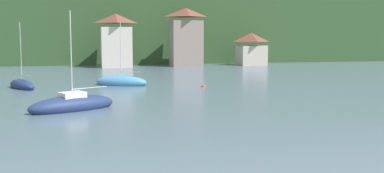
{
  "coord_description": "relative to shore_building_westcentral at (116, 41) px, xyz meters",
  "views": [
    {
      "loc": [
        -6.18,
        24.38,
        5.77
      ],
      "look_at": [
        0.0,
        50.75,
        2.79
      ],
      "focal_mm": 44.74,
      "sensor_mm": 36.0,
      "label": 1
    }
  ],
  "objects": [
    {
      "name": "sailboat_far_8",
      "position": [
        -12.28,
        -30.99,
        -4.19
      ],
      "size": [
        3.94,
        5.59,
        7.38
      ],
      "rotation": [
        0.0,
        0.0,
        2.04
      ],
      "color": "navy",
      "rests_on": "ground_plane"
    },
    {
      "name": "shore_building_westcentral",
      "position": [
        0.0,
        0.0,
        0.0
      ],
      "size": [
        5.47,
        4.83,
        9.27
      ],
      "color": "beige",
      "rests_on": "ground_plane"
    },
    {
      "name": "sailboat_far_9",
      "position": [
        -6.83,
        -47.3,
        -4.1
      ],
      "size": [
        7.25,
        5.39,
        7.95
      ],
      "rotation": [
        0.0,
        0.0,
        3.65
      ],
      "color": "navy",
      "rests_on": "ground_plane"
    },
    {
      "name": "wooded_hillside",
      "position": [
        9.2,
        41.11,
        4.36
      ],
      "size": [
        352.0,
        61.49,
        49.33
      ],
      "color": "#2D4C28",
      "rests_on": "ground_plane"
    },
    {
      "name": "sailboat_far_4",
      "position": [
        -1.73,
        -30.35,
        -4.15
      ],
      "size": [
        6.23,
        4.29,
        7.61
      ],
      "rotation": [
        0.0,
        0.0,
        2.7
      ],
      "color": "teal",
      "rests_on": "ground_plane"
    },
    {
      "name": "mooring_buoy_near",
      "position": [
        6.92,
        -34.02,
        -4.5
      ],
      "size": [
        0.48,
        0.48,
        0.48
      ],
      "primitive_type": "sphere",
      "color": "red",
      "rests_on": "ground_plane"
    },
    {
      "name": "shore_building_eastcentral",
      "position": [
        24.96,
        0.04,
        -1.56
      ],
      "size": [
        5.05,
        4.93,
        5.99
      ],
      "color": "#BCB29E",
      "rests_on": "ground_plane"
    },
    {
      "name": "shore_building_central",
      "position": [
        12.48,
        -0.05,
        0.56
      ],
      "size": [
        5.69,
        4.72,
        10.41
      ],
      "color": "gray",
      "rests_on": "ground_plane"
    }
  ]
}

